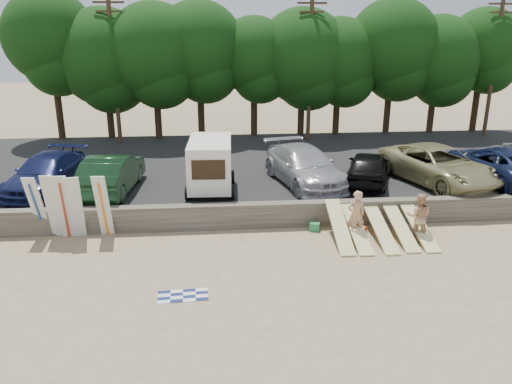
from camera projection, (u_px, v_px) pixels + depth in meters
ground at (335, 257)px, 17.46m from camera, size 120.00×120.00×0.00m
seawall at (318, 213)px, 20.14m from camera, size 44.00×0.50×1.00m
parking_lot at (290, 167)px, 27.28m from camera, size 44.00×14.50×0.70m
treeline at (262, 51)px, 32.03m from camera, size 33.33×6.63×9.21m
utility_poles at (310, 64)px, 31.04m from camera, size 25.80×0.26×9.00m
box_trailer at (210, 163)px, 21.82m from camera, size 2.20×3.71×2.30m
car_0 at (46, 173)px, 22.16m from camera, size 2.99×5.62×1.55m
car_1 at (112, 173)px, 21.83m from camera, size 2.28×5.32×1.70m
car_2 at (304, 166)px, 23.02m from camera, size 3.62×6.18×1.68m
car_3 at (368, 167)px, 23.06m from camera, size 3.25×4.85×1.53m
car_4 at (438, 165)px, 23.06m from camera, size 4.64×6.78×1.72m
car_5 at (498, 164)px, 23.35m from camera, size 3.43×6.32×1.68m
surfboard_upright_0 at (37, 207)px, 18.67m from camera, size 0.62×0.89×2.50m
surfboard_upright_1 at (53, 207)px, 18.60m from camera, size 0.56×0.62×2.56m
surfboard_upright_2 at (64, 207)px, 18.55m from camera, size 0.52×0.59×2.56m
surfboard_upright_3 at (76, 208)px, 18.54m from camera, size 0.61×0.78×2.53m
surfboard_upright_4 at (103, 206)px, 18.66m from camera, size 0.55×0.73×2.54m
surfboard_low_0 at (340, 226)px, 18.58m from camera, size 0.56×2.81×1.19m
surfboard_low_1 at (357, 228)px, 18.67m from camera, size 0.56×2.88×0.96m
surfboard_low_2 at (381, 229)px, 18.75m from camera, size 0.56×2.92×0.85m
surfboard_low_3 at (400, 227)px, 18.91m from camera, size 0.56×2.91×0.88m
surfboard_low_4 at (419, 227)px, 18.92m from camera, size 0.56×2.91×0.87m
beachgoer_a at (356, 215)px, 18.68m from camera, size 0.75×0.55×1.91m
beachgoer_b at (419, 217)px, 18.65m from camera, size 1.07×0.95×1.82m
cooler at (315, 227)px, 19.66m from camera, size 0.46×0.41×0.32m
gear_bag at (362, 229)px, 19.53m from camera, size 0.36×0.33×0.22m
beach_towel at (183, 296)px, 14.93m from camera, size 1.58×1.58×0.00m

